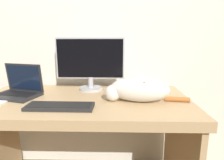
{
  "coord_description": "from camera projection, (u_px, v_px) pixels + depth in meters",
  "views": [
    {
      "loc": [
        0.23,
        -0.87,
        1.18
      ],
      "look_at": [
        0.2,
        0.34,
        0.92
      ],
      "focal_mm": 30.0,
      "sensor_mm": 36.0,
      "label": 1
    }
  ],
  "objects": [
    {
      "name": "desk",
      "position": [
        84.0,
        120.0,
        1.34
      ],
      "size": [
        1.48,
        0.75,
        0.78
      ],
      "color": "tan",
      "rests_on": "ground_plane"
    },
    {
      "name": "small_toy",
      "position": [
        129.0,
        86.0,
        1.56
      ],
      "size": [
        0.04,
        0.04,
        0.04
      ],
      "color": "#2D6BB7",
      "rests_on": "desk"
    },
    {
      "name": "laptop",
      "position": [
        19.0,
        90.0,
        1.36
      ],
      "size": [
        0.36,
        0.29,
        0.23
      ],
      "rotation": [
        0.0,
        0.0,
        -0.28
      ],
      "color": "#232326",
      "rests_on": "desk"
    },
    {
      "name": "cat",
      "position": [
        138.0,
        89.0,
        1.23
      ],
      "size": [
        0.56,
        0.24,
        0.16
      ],
      "rotation": [
        0.0,
        0.0,
        -0.15
      ],
      "color": "silver",
      "rests_on": "desk"
    },
    {
      "name": "external_keyboard",
      "position": [
        60.0,
        106.0,
        1.12
      ],
      "size": [
        0.4,
        0.14,
        0.02
      ],
      "rotation": [
        0.0,
        0.0,
        -0.01
      ],
      "color": "black",
      "rests_on": "desk"
    },
    {
      "name": "wall_back",
      "position": [
        90.0,
        26.0,
        1.62
      ],
      "size": [
        6.4,
        0.06,
        2.6
      ],
      "color": "silver",
      "rests_on": "ground_plane"
    },
    {
      "name": "monitor",
      "position": [
        90.0,
        63.0,
        1.49
      ],
      "size": [
        0.54,
        0.19,
        0.42
      ],
      "color": "#B2B2B7",
      "rests_on": "desk"
    }
  ]
}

